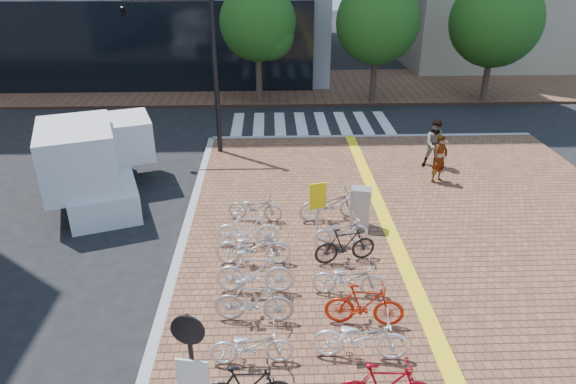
{
  "coord_description": "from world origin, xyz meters",
  "views": [
    {
      "loc": [
        -1.47,
        -9.11,
        7.72
      ],
      "look_at": [
        -0.99,
        4.11,
        1.3
      ],
      "focal_mm": 32.0,
      "sensor_mm": 36.0,
      "label": 1
    }
  ],
  "objects_px": {
    "bike_1": "(252,345)",
    "bike_2": "(254,301)",
    "bike_3": "(255,272)",
    "bike_5": "(247,229)",
    "pedestrian_a": "(440,159)",
    "bike_8": "(361,337)",
    "traffic_light_pole": "(174,41)",
    "yellow_sign": "(318,201)",
    "bike_11": "(345,245)",
    "bike_13": "(330,204)",
    "box_truck": "(98,163)",
    "bike_9": "(365,305)",
    "bike_10": "(349,278)",
    "bike_6": "(255,207)",
    "utility_box": "(360,207)",
    "notice_sign": "(192,369)",
    "bike_4": "(253,246)",
    "pedestrian_b": "(436,144)"
  },
  "relations": [
    {
      "from": "bike_1",
      "to": "bike_2",
      "type": "relative_size",
      "value": 0.94
    },
    {
      "from": "bike_3",
      "to": "bike_5",
      "type": "height_order",
      "value": "bike_3"
    },
    {
      "from": "bike_1",
      "to": "pedestrian_a",
      "type": "relative_size",
      "value": 0.98
    },
    {
      "from": "bike_8",
      "to": "traffic_light_pole",
      "type": "bearing_deg",
      "value": 30.08
    },
    {
      "from": "bike_1",
      "to": "yellow_sign",
      "type": "relative_size",
      "value": 0.95
    },
    {
      "from": "bike_11",
      "to": "yellow_sign",
      "type": "height_order",
      "value": "yellow_sign"
    },
    {
      "from": "bike_13",
      "to": "box_truck",
      "type": "height_order",
      "value": "box_truck"
    },
    {
      "from": "pedestrian_a",
      "to": "bike_1",
      "type": "bearing_deg",
      "value": -159.02
    },
    {
      "from": "bike_9",
      "to": "traffic_light_pole",
      "type": "xyz_separation_m",
      "value": [
        -5.48,
        10.65,
        3.84
      ]
    },
    {
      "from": "bike_9",
      "to": "bike_10",
      "type": "height_order",
      "value": "bike_9"
    },
    {
      "from": "bike_8",
      "to": "bike_11",
      "type": "distance_m",
      "value": 3.5
    },
    {
      "from": "bike_9",
      "to": "bike_13",
      "type": "bearing_deg",
      "value": 10.08
    },
    {
      "from": "bike_5",
      "to": "box_truck",
      "type": "distance_m",
      "value": 6.06
    },
    {
      "from": "bike_5",
      "to": "bike_8",
      "type": "height_order",
      "value": "bike_5"
    },
    {
      "from": "bike_6",
      "to": "box_truck",
      "type": "relative_size",
      "value": 0.32
    },
    {
      "from": "bike_5",
      "to": "utility_box",
      "type": "xyz_separation_m",
      "value": [
        3.26,
        1.0,
        0.09
      ]
    },
    {
      "from": "box_truck",
      "to": "bike_3",
      "type": "bearing_deg",
      "value": -46.68
    },
    {
      "from": "bike_11",
      "to": "bike_9",
      "type": "bearing_deg",
      "value": 169.82
    },
    {
      "from": "bike_3",
      "to": "notice_sign",
      "type": "bearing_deg",
      "value": 172.69
    },
    {
      "from": "bike_1",
      "to": "bike_8",
      "type": "height_order",
      "value": "bike_8"
    },
    {
      "from": "yellow_sign",
      "to": "bike_6",
      "type": "bearing_deg",
      "value": 145.69
    },
    {
      "from": "bike_10",
      "to": "notice_sign",
      "type": "relative_size",
      "value": 0.62
    },
    {
      "from": "bike_2",
      "to": "bike_4",
      "type": "xyz_separation_m",
      "value": [
        -0.06,
        2.28,
        -0.01
      ]
    },
    {
      "from": "bike_9",
      "to": "notice_sign",
      "type": "xyz_separation_m",
      "value": [
        -3.22,
        -3.0,
        1.25
      ]
    },
    {
      "from": "bike_4",
      "to": "bike_6",
      "type": "height_order",
      "value": "bike_4"
    },
    {
      "from": "bike_11",
      "to": "pedestrian_a",
      "type": "height_order",
      "value": "pedestrian_a"
    },
    {
      "from": "bike_3",
      "to": "bike_10",
      "type": "relative_size",
      "value": 1.09
    },
    {
      "from": "bike_9",
      "to": "notice_sign",
      "type": "bearing_deg",
      "value": 140.4
    },
    {
      "from": "bike_11",
      "to": "pedestrian_b",
      "type": "distance_m",
      "value": 7.54
    },
    {
      "from": "bike_11",
      "to": "pedestrian_b",
      "type": "bearing_deg",
      "value": -45.86
    },
    {
      "from": "bike_11",
      "to": "box_truck",
      "type": "xyz_separation_m",
      "value": [
        -7.53,
        4.27,
        0.66
      ]
    },
    {
      "from": "bike_13",
      "to": "pedestrian_a",
      "type": "relative_size",
      "value": 1.12
    },
    {
      "from": "bike_5",
      "to": "bike_6",
      "type": "height_order",
      "value": "bike_5"
    },
    {
      "from": "bike_4",
      "to": "bike_9",
      "type": "xyz_separation_m",
      "value": [
        2.47,
        -2.48,
        0.0
      ]
    },
    {
      "from": "bike_6",
      "to": "notice_sign",
      "type": "bearing_deg",
      "value": -175.12
    },
    {
      "from": "bike_8",
      "to": "bike_13",
      "type": "height_order",
      "value": "bike_8"
    },
    {
      "from": "bike_3",
      "to": "bike_4",
      "type": "relative_size",
      "value": 0.96
    },
    {
      "from": "pedestrian_a",
      "to": "bike_4",
      "type": "bearing_deg",
      "value": -174.59
    },
    {
      "from": "bike_11",
      "to": "yellow_sign",
      "type": "xyz_separation_m",
      "value": [
        -0.63,
        1.13,
        0.72
      ]
    },
    {
      "from": "notice_sign",
      "to": "box_truck",
      "type": "xyz_separation_m",
      "value": [
        -4.38,
        9.76,
        -0.6
      ]
    },
    {
      "from": "bike_1",
      "to": "bike_13",
      "type": "xyz_separation_m",
      "value": [
        2.2,
        5.89,
        0.06
      ]
    },
    {
      "from": "bike_8",
      "to": "traffic_light_pole",
      "type": "relative_size",
      "value": 0.31
    },
    {
      "from": "bike_5",
      "to": "traffic_light_pole",
      "type": "relative_size",
      "value": 0.28
    },
    {
      "from": "notice_sign",
      "to": "bike_5",
      "type": "bearing_deg",
      "value": 84.8
    },
    {
      "from": "bike_10",
      "to": "pedestrian_b",
      "type": "bearing_deg",
      "value": -22.11
    },
    {
      "from": "bike_10",
      "to": "pedestrian_b",
      "type": "relative_size",
      "value": 0.96
    },
    {
      "from": "bike_1",
      "to": "notice_sign",
      "type": "bearing_deg",
      "value": 156.31
    },
    {
      "from": "traffic_light_pole",
      "to": "bike_8",
      "type": "bearing_deg",
      "value": -65.85
    },
    {
      "from": "bike_5",
      "to": "bike_11",
      "type": "relative_size",
      "value": 1.06
    },
    {
      "from": "bike_2",
      "to": "bike_3",
      "type": "height_order",
      "value": "bike_3"
    }
  ]
}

